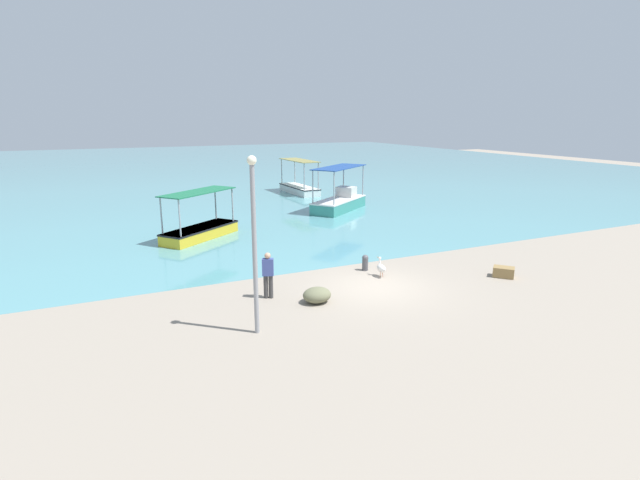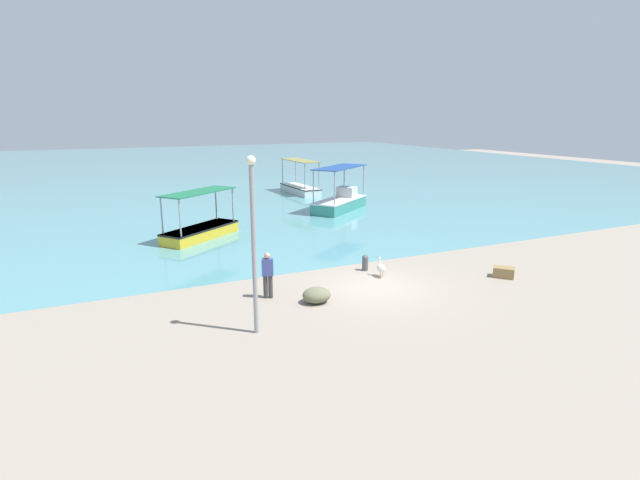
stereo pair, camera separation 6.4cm
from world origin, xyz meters
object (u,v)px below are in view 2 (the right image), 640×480
lamp_post (253,236)px  fishing_boat_far_left (300,187)px  pelican (381,268)px  fishing_boat_near_left (201,229)px  fisherman_standing (268,274)px  cargo_crate (504,272)px  net_pile (317,295)px  mooring_bollard (365,262)px  fishing_boat_outer (340,201)px

lamp_post → fishing_boat_far_left: bearing=64.3°
pelican → lamp_post: size_ratio=0.15×
fishing_boat_near_left → pelican: size_ratio=5.81×
fisherman_standing → cargo_crate: 9.66m
pelican → net_pile: 3.88m
pelican → mooring_bollard: (-0.16, 1.02, -0.01)m
lamp_post → mooring_bollard: 7.78m
fishing_boat_far_left → cargo_crate: fishing_boat_far_left is taller
mooring_bollard → pelican: bearing=-81.2°
fishing_boat_far_left → cargo_crate: 24.26m
cargo_crate → fishing_boat_outer: bearing=87.2°
mooring_bollard → fisherman_standing: fisherman_standing is taller
fishing_boat_near_left → cargo_crate: bearing=-50.7°
pelican → lamp_post: (-6.28, -2.98, 2.64)m
pelican → mooring_bollard: pelican is taller
fishing_boat_outer → pelican: bearing=-111.0°
fisherman_standing → cargo_crate: (9.46, -1.83, -0.70)m
fishing_boat_far_left → fisherman_standing: fishing_boat_far_left is taller
pelican → cargo_crate: pelican is taller
mooring_bollard → fishing_boat_outer: bearing=66.9°
pelican → fishing_boat_outer: bearing=69.0°
net_pile → fishing_boat_outer: bearing=59.9°
pelican → mooring_bollard: size_ratio=1.18×
fishing_boat_outer → fishing_boat_near_left: 11.27m
pelican → fisherman_standing: 5.01m
mooring_bollard → net_pile: size_ratio=0.67×
net_pile → cargo_crate: bearing=-4.8°
pelican → fisherman_standing: bearing=-176.2°
mooring_bollard → fisherman_standing: (-4.81, -1.36, 0.54)m
net_pile → cargo_crate: size_ratio=1.26×
pelican → net_pile: (-3.58, -1.49, -0.10)m
fishing_boat_far_left → pelican: bearing=-104.7°
fishing_boat_outer → lamp_post: (-11.56, -16.75, 2.38)m
fishing_boat_outer → cargo_crate: 15.96m
fishing_boat_near_left → fisherman_standing: size_ratio=2.77×
fishing_boat_near_left → mooring_bollard: (5.07, -8.68, -0.14)m
pelican → net_pile: bearing=-157.4°
fishing_boat_far_left → net_pile: bearing=-111.7°
fishing_boat_near_left → mooring_bollard: fishing_boat_near_left is taller
lamp_post → pelican: bearing=25.4°
lamp_post → fisherman_standing: bearing=63.7°
fishing_boat_outer → net_pile: (-8.86, -15.26, -0.36)m
fisherman_standing → fishing_boat_far_left: bearing=64.4°
lamp_post → net_pile: 4.12m
lamp_post → cargo_crate: (10.77, 0.81, -2.81)m
lamp_post → net_pile: lamp_post is taller
fishing_boat_far_left → net_pile: 25.34m
fishing_boat_outer → pelican: fishing_boat_outer is taller
fishing_boat_far_left → fishing_boat_outer: 8.30m
fishing_boat_outer → fishing_boat_near_left: size_ratio=1.13×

